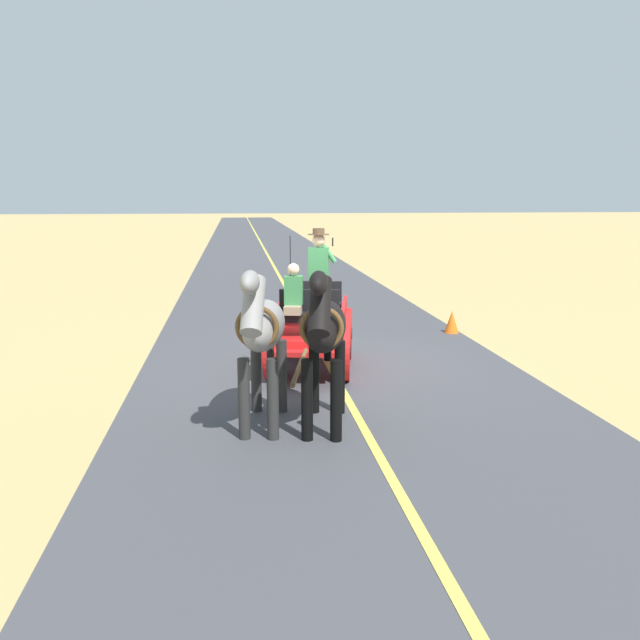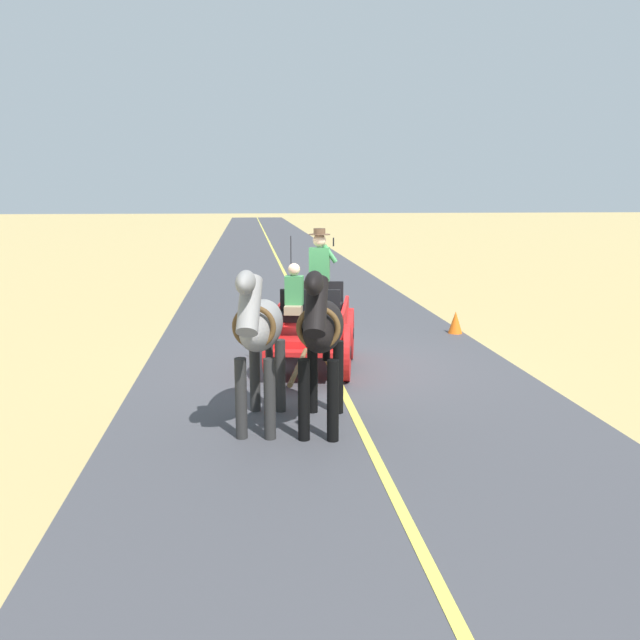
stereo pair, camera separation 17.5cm
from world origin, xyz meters
name	(u,v)px [view 1 (the left image)]	position (x,y,z in m)	size (l,w,h in m)	color
ground_plane	(329,366)	(0.00, 0.00, 0.00)	(200.00, 200.00, 0.00)	tan
road_surface	(329,366)	(0.00, 0.00, 0.00)	(6.71, 160.00, 0.01)	#424247
road_centre_stripe	(329,366)	(0.00, 0.00, 0.01)	(0.12, 160.00, 0.00)	#DBCC4C
horse_drawn_carriage	(311,324)	(0.34, 0.16, 0.82)	(1.85, 4.51, 2.50)	red
horse_near_side	(324,331)	(0.53, 3.21, 1.32)	(0.85, 2.15, 2.21)	black
horse_off_side	(262,330)	(1.32, 3.06, 1.32)	(0.82, 2.15, 2.21)	gray
traffic_cone	(452,322)	(-3.14, -2.56, 0.25)	(0.32, 0.32, 0.50)	orange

